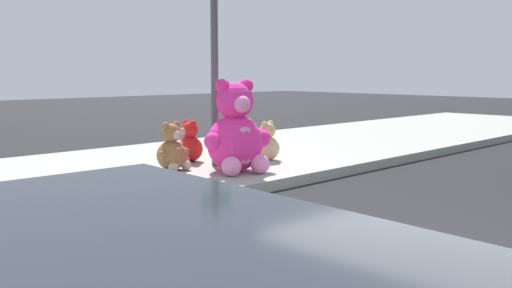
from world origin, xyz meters
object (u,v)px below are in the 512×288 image
plush_pink_large (236,135)px  plush_red (189,145)px  plush_yellow (245,141)px  plush_brown (172,151)px  sign_pole (215,52)px  plush_tan (266,144)px

plush_pink_large → plush_red: 1.21m
plush_yellow → plush_brown: (-1.67, -0.27, 0.03)m
plush_pink_large → plush_brown: size_ratio=1.87×
plush_yellow → plush_brown: 1.69m
sign_pole → plush_pink_large: sign_pole is taller
sign_pole → plush_brown: bearing=167.9°
plush_red → plush_tan: (0.99, -0.73, -0.01)m
sign_pole → plush_brown: 1.58m
plush_red → plush_brown: plush_brown is taller
plush_red → plush_yellow: (1.04, -0.17, -0.01)m
plush_pink_large → plush_yellow: bearing=42.6°
sign_pole → plush_yellow: bearing=22.9°
sign_pole → plush_red: 1.55m
plush_tan → plush_brown: 1.65m
sign_pole → plush_tan: size_ratio=5.04×
sign_pole → plush_tan: bearing=-8.8°
plush_yellow → plush_red: bearing=170.5°
plush_yellow → plush_brown: size_ratio=0.90×
plush_tan → plush_yellow: bearing=85.6°
plush_yellow → plush_pink_large: bearing=-137.4°
plush_red → plush_brown: (-0.63, -0.44, 0.02)m
sign_pole → plush_pink_large: (-0.11, -0.59, -1.17)m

